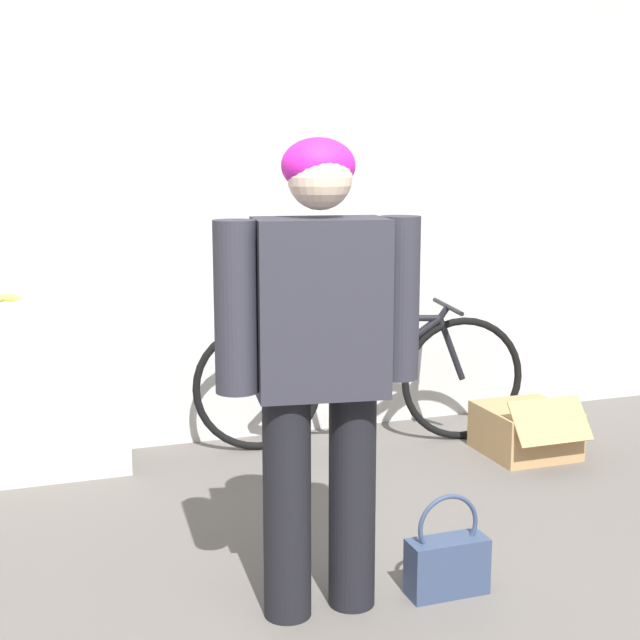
# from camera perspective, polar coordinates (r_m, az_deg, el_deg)

# --- Properties ---
(wall_back) EXTENTS (8.00, 0.07, 2.60)m
(wall_back) POSITION_cam_1_polar(r_m,az_deg,el_deg) (4.67, -6.05, 7.94)
(wall_back) COLOR silver
(wall_back) RESTS_ON ground_plane
(side_shelf) EXTENTS (1.08, 0.38, 0.84)m
(side_shelf) POSITION_cam_1_polar(r_m,az_deg,el_deg) (4.43, -19.38, -4.26)
(side_shelf) COLOR beige
(side_shelf) RESTS_ON ground_plane
(person) EXTENTS (0.68, 0.30, 1.55)m
(person) POSITION_cam_1_polar(r_m,az_deg,el_deg) (2.83, -0.01, -1.73)
(person) COLOR black
(person) RESTS_ON ground_plane
(bicycle) EXTENTS (1.74, 0.47, 0.74)m
(bicycle) POSITION_cam_1_polar(r_m,az_deg,el_deg) (4.66, 2.68, -3.72)
(bicycle) COLOR black
(bicycle) RESTS_ON ground_plane
(handbag) EXTENTS (0.28, 0.11, 0.36)m
(handbag) POSITION_cam_1_polar(r_m,az_deg,el_deg) (3.21, 8.14, -15.07)
(handbag) COLOR #334260
(handbag) RESTS_ON ground_plane
(cardboard_box) EXTENTS (0.42, 0.51, 0.33)m
(cardboard_box) POSITION_cam_1_polar(r_m,az_deg,el_deg) (4.69, 13.01, -6.88)
(cardboard_box) COLOR tan
(cardboard_box) RESTS_ON ground_plane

